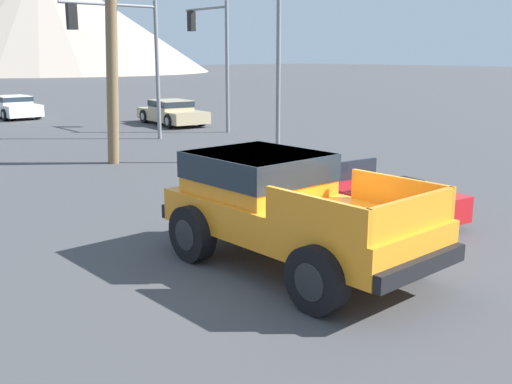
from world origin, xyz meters
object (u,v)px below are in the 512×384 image
object	(u,v)px
red_convertible_car	(364,195)
parked_car_white	(12,107)
parked_car_tan	(172,112)
orange_pickup_truck	(282,203)
traffic_light_crosswalk	(211,43)
traffic_light_main	(121,42)

from	to	relation	value
red_convertible_car	parked_car_white	xyz separation A→B (m)	(1.11, 25.85, 0.17)
red_convertible_car	parked_car_tan	distance (m)	18.51
orange_pickup_truck	traffic_light_crosswalk	distance (m)	18.59
orange_pickup_truck	red_convertible_car	xyz separation A→B (m)	(3.44, 1.12, -0.60)
traffic_light_crosswalk	parked_car_tan	bearing A→B (deg)	4.94
orange_pickup_truck	traffic_light_crosswalk	size ratio (longest dim) A/B	0.86
orange_pickup_truck	traffic_light_crosswalk	bearing A→B (deg)	55.91
red_convertible_car	traffic_light_main	size ratio (longest dim) A/B	0.80
parked_car_tan	traffic_light_crosswalk	distance (m)	4.52
orange_pickup_truck	parked_car_tan	xyz separation A→B (m)	(9.55, 18.60, -0.42)
parked_car_white	traffic_light_main	xyz separation A→B (m)	(0.24, -12.50, 3.24)
parked_car_white	parked_car_tan	distance (m)	9.76
traffic_light_main	orange_pickup_truck	bearing A→B (deg)	71.67
orange_pickup_truck	traffic_light_crosswalk	xyz separation A→B (m)	(9.82, 15.52, 2.88)
orange_pickup_truck	red_convertible_car	distance (m)	3.67
parked_car_white	parked_car_tan	world-z (taller)	parked_car_white
parked_car_tan	traffic_light_main	bearing A→B (deg)	46.83
parked_car_tan	traffic_light_main	xyz separation A→B (m)	(-4.76, -4.12, 3.24)
red_convertible_car	traffic_light_crosswalk	distance (m)	16.13
parked_car_white	traffic_light_crosswalk	bearing A→B (deg)	-65.96
red_convertible_car	parked_car_white	world-z (taller)	parked_car_white
parked_car_white	traffic_light_crosswalk	size ratio (longest dim) A/B	0.78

